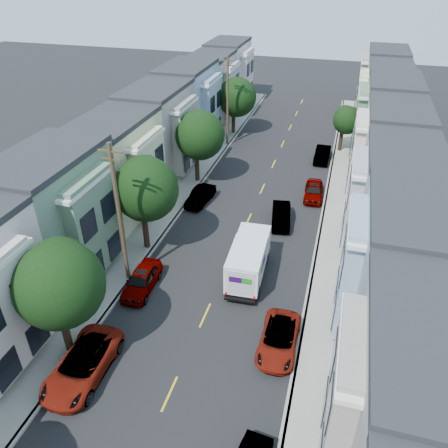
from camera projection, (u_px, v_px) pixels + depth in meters
name	position (u px, v px, depth m)	size (l,w,h in m)	color
ground	(205.00, 315.00, 27.62)	(160.00, 160.00, 0.00)	black
road_slab	(256.00, 203.00, 39.84)	(12.00, 70.00, 0.02)	black
curb_left	(193.00, 194.00, 41.21)	(0.30, 70.00, 0.15)	gray
curb_right	(323.00, 212.00, 38.40)	(0.30, 70.00, 0.15)	gray
sidewalk_left	(180.00, 192.00, 41.51)	(2.60, 70.00, 0.15)	gray
sidewalk_right	(338.00, 214.00, 38.10)	(2.60, 70.00, 0.15)	gray
centerline	(256.00, 204.00, 39.84)	(0.12, 70.00, 0.01)	gold
townhouse_row_left	(144.00, 188.00, 42.43)	(5.00, 70.00, 8.50)	#A5A9AD
townhouse_row_right	(383.00, 221.00, 37.26)	(5.00, 70.00, 8.50)	#A5A9AD
tree_b	(58.00, 285.00, 22.52)	(4.70, 4.70, 7.33)	black
tree_c	(145.00, 189.00, 31.11)	(4.70, 4.70, 7.52)	black
tree_d	(199.00, 135.00, 41.08)	(4.70, 4.70, 7.21)	black
tree_e	(236.00, 97.00, 52.63)	(4.70, 4.70, 6.94)	black
tree_far_r	(346.00, 121.00, 48.26)	(3.10, 3.10, 5.24)	black
utility_pole_near	(120.00, 216.00, 27.98)	(1.60, 0.26, 10.00)	#42301E
utility_pole_far	(228.00, 102.00, 49.16)	(1.60, 0.26, 10.00)	#42301E
fedex_truck	(249.00, 259.00, 30.05)	(2.26, 5.86, 2.81)	white
lead_sedan	(281.00, 216.00, 36.65)	(1.50, 4.24, 1.41)	black
parked_left_b	(83.00, 365.00, 23.37)	(2.54, 5.50, 1.53)	black
parked_left_c	(142.00, 280.00, 29.42)	(1.73, 4.52, 1.47)	gray
parked_left_d	(200.00, 196.00, 39.61)	(1.43, 4.06, 1.35)	#3A070A
parked_right_b	(279.00, 339.00, 25.06)	(2.14, 4.64, 1.29)	silver
parked_right_c	(314.00, 191.00, 40.41)	(1.68, 4.38, 1.42)	black
parked_right_d	(322.00, 155.00, 47.63)	(1.50, 4.25, 1.42)	black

